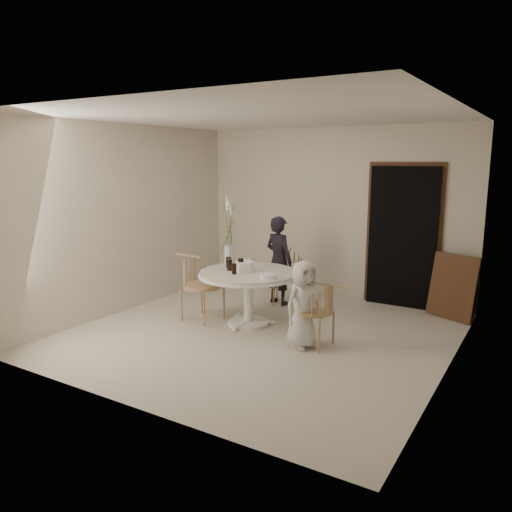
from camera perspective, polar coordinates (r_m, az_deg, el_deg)
The scene contains 18 objects.
ground at distance 6.46m, azimuth 0.60°, elevation -8.90°, with size 4.50×4.50×0.00m, color beige.
room_shell at distance 6.10m, azimuth 0.63°, elevation 5.57°, with size 4.50×4.50×4.50m.
doorway at distance 7.75m, azimuth 16.39°, elevation 2.04°, with size 1.00×0.10×2.10m, color black.
door_trim at distance 7.78m, azimuth 16.49°, elevation 2.51°, with size 1.12×0.03×2.22m, color brown.
table at distance 6.66m, azimuth -0.89°, elevation -2.74°, with size 1.33×1.33×0.73m.
picture_frame at distance 7.47m, azimuth 21.59°, elevation -3.29°, with size 0.68×0.05×0.91m, color brown.
chair_far at distance 7.75m, azimuth 3.70°, elevation -1.52°, with size 0.55×0.58×0.81m.
chair_right at distance 5.92m, azimuth 7.52°, elevation -5.64°, with size 0.50×0.46×0.79m.
chair_left at distance 6.96m, azimuth -6.94°, elevation -2.49°, with size 0.57×0.53×0.90m.
girl at distance 7.63m, azimuth 2.62°, elevation -0.50°, with size 0.49×0.32×1.36m, color black.
boy at distance 5.89m, azimuth 5.44°, elevation -5.55°, with size 0.51×0.33×1.05m, color silver.
birthday_cake at distance 6.66m, azimuth -1.32°, elevation -1.18°, with size 0.26×0.26×0.17m.
cola_tumbler_a at distance 6.69m, azimuth -3.03°, elevation -1.02°, with size 0.07×0.07×0.15m, color black.
cola_tumbler_b at distance 6.48m, azimuth -2.52°, elevation -1.46°, with size 0.06×0.06×0.14m, color black.
cola_tumbler_c at distance 6.85m, azimuth -3.16°, elevation -0.73°, with size 0.07×0.07×0.15m, color black.
cola_tumbler_d at distance 6.66m, azimuth -1.73°, elevation -0.99°, with size 0.08×0.08×0.17m, color black.
plate_stack at distance 6.24m, azimuth 1.40°, elevation -2.35°, with size 0.22×0.22×0.05m, color white.
flower_vase at distance 7.04m, azimuth -3.08°, elevation 1.86°, with size 0.14×0.14×0.99m.
Camera 1 is at (3.09, -5.23, 2.20)m, focal length 35.00 mm.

